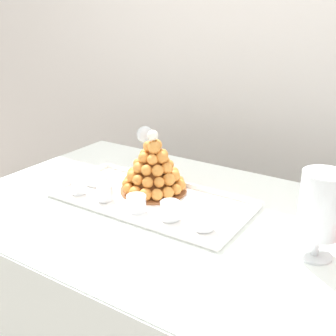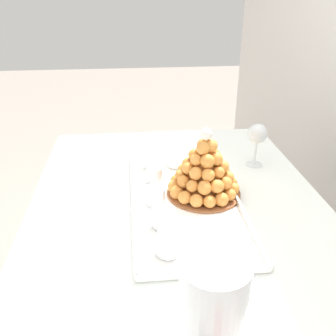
% 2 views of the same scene
% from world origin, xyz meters
% --- Properties ---
extents(buffet_table, '(1.55, 0.93, 0.80)m').
position_xyz_m(buffet_table, '(0.00, 0.00, 0.70)').
color(buffet_table, brown).
rests_on(buffet_table, ground_plane).
extents(serving_tray, '(0.67, 0.33, 0.02)m').
position_xyz_m(serving_tray, '(-0.16, 0.02, 0.81)').
color(serving_tray, white).
rests_on(serving_tray, buffet_table).
extents(croquembouche, '(0.24, 0.24, 0.22)m').
position_xyz_m(croquembouche, '(-0.19, 0.08, 0.89)').
color(croquembouche, brown).
rests_on(croquembouche, serving_tray).
extents(dessert_cup_left, '(0.05, 0.05, 0.05)m').
position_xyz_m(dessert_cup_left, '(-0.40, -0.07, 0.83)').
color(dessert_cup_left, silver).
rests_on(dessert_cup_left, serving_tray).
extents(dessert_cup_mid_left, '(0.06, 0.06, 0.05)m').
position_xyz_m(dessert_cup_mid_left, '(-0.29, -0.07, 0.83)').
color(dessert_cup_mid_left, silver).
rests_on(dessert_cup_mid_left, serving_tray).
extents(dessert_cup_centre, '(0.06, 0.06, 0.05)m').
position_xyz_m(dessert_cup_centre, '(-0.15, -0.08, 0.83)').
color(dessert_cup_centre, silver).
rests_on(dessert_cup_centre, serving_tray).
extents(dessert_cup_mid_right, '(0.06, 0.06, 0.06)m').
position_xyz_m(dessert_cup_mid_right, '(-0.03, -0.06, 0.84)').
color(dessert_cup_mid_right, silver).
rests_on(dessert_cup_mid_right, serving_tray).
extents(dessert_cup_right, '(0.06, 0.06, 0.06)m').
position_xyz_m(dessert_cup_right, '(0.09, -0.06, 0.84)').
color(dessert_cup_right, silver).
rests_on(dessert_cup_right, serving_tray).
extents(creme_brulee_ramekin, '(0.09, 0.09, 0.03)m').
position_xyz_m(creme_brulee_ramekin, '(-0.41, 0.03, 0.82)').
color(creme_brulee_ramekin, white).
rests_on(creme_brulee_ramekin, serving_tray).
extents(macaron_goblet, '(0.11, 0.11, 0.24)m').
position_xyz_m(macaron_goblet, '(0.40, -0.02, 0.95)').
color(macaron_goblet, white).
rests_on(macaron_goblet, buffet_table).
extents(wine_glass, '(0.07, 0.07, 0.16)m').
position_xyz_m(wine_glass, '(-0.39, 0.32, 0.92)').
color(wine_glass, silver).
rests_on(wine_glass, buffet_table).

